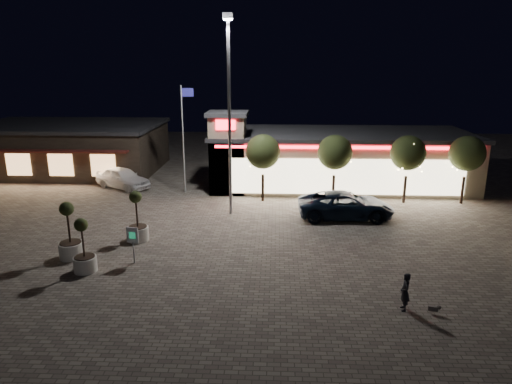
{
  "coord_description": "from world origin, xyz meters",
  "views": [
    {
      "loc": [
        4.95,
        -20.37,
        9.48
      ],
      "look_at": [
        3.74,
        6.0,
        2.05
      ],
      "focal_mm": 32.0,
      "sensor_mm": 36.0,
      "label": 1
    }
  ],
  "objects_px": {
    "pickup_truck": "(346,205)",
    "valet_sign": "(133,238)",
    "white_sedan": "(123,178)",
    "planter_left": "(70,241)",
    "pedestrian": "(405,292)",
    "planter_mid": "(84,255)"
  },
  "relations": [
    {
      "from": "pickup_truck",
      "to": "valet_sign",
      "type": "xyz_separation_m",
      "value": [
        -11.4,
        -7.4,
        0.45
      ]
    },
    {
      "from": "white_sedan",
      "to": "planter_left",
      "type": "relative_size",
      "value": 1.64
    },
    {
      "from": "pedestrian",
      "to": "valet_sign",
      "type": "relative_size",
      "value": 0.85
    },
    {
      "from": "white_sedan",
      "to": "pedestrian",
      "type": "relative_size",
      "value": 3.09
    },
    {
      "from": "pickup_truck",
      "to": "pedestrian",
      "type": "relative_size",
      "value": 3.85
    },
    {
      "from": "pickup_truck",
      "to": "white_sedan",
      "type": "distance_m",
      "value": 17.79
    },
    {
      "from": "pedestrian",
      "to": "valet_sign",
      "type": "distance_m",
      "value": 12.75
    },
    {
      "from": "planter_mid",
      "to": "pedestrian",
      "type": "bearing_deg",
      "value": -11.58
    },
    {
      "from": "planter_left",
      "to": "planter_mid",
      "type": "relative_size",
      "value": 1.12
    },
    {
      "from": "pickup_truck",
      "to": "valet_sign",
      "type": "bearing_deg",
      "value": 121.11
    },
    {
      "from": "planter_left",
      "to": "pickup_truck",
      "type": "bearing_deg",
      "value": 25.21
    },
    {
      "from": "pickup_truck",
      "to": "planter_mid",
      "type": "distance_m",
      "value": 15.85
    },
    {
      "from": "pickup_truck",
      "to": "white_sedan",
      "type": "height_order",
      "value": "pickup_truck"
    },
    {
      "from": "planter_left",
      "to": "valet_sign",
      "type": "xyz_separation_m",
      "value": [
        3.35,
        -0.45,
        0.38
      ]
    },
    {
      "from": "planter_left",
      "to": "pedestrian",
      "type": "bearing_deg",
      "value": -15.85
    },
    {
      "from": "pedestrian",
      "to": "planter_mid",
      "type": "relative_size",
      "value": 0.59
    },
    {
      "from": "planter_left",
      "to": "planter_mid",
      "type": "distance_m",
      "value": 2.0
    },
    {
      "from": "pickup_truck",
      "to": "white_sedan",
      "type": "xyz_separation_m",
      "value": [
        -16.56,
        6.5,
        -0.01
      ]
    },
    {
      "from": "pickup_truck",
      "to": "pedestrian",
      "type": "height_order",
      "value": "pickup_truck"
    },
    {
      "from": "white_sedan",
      "to": "planter_mid",
      "type": "bearing_deg",
      "value": -136.34
    },
    {
      "from": "planter_mid",
      "to": "planter_left",
      "type": "bearing_deg",
      "value": 131.69
    },
    {
      "from": "pickup_truck",
      "to": "pedestrian",
      "type": "distance_m",
      "value": 11.35
    }
  ]
}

